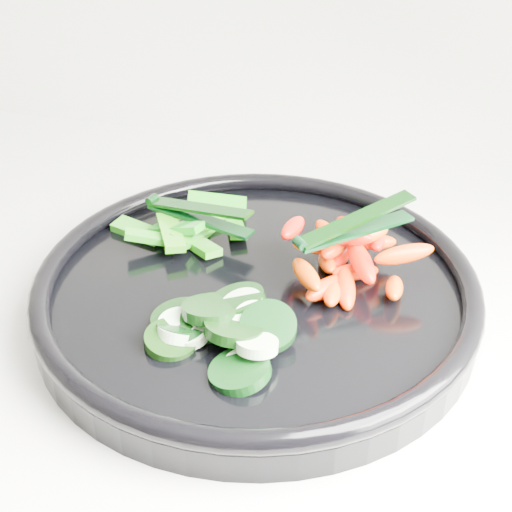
# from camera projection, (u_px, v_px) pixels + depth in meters

# --- Properties ---
(veggie_tray) EXTENTS (0.49, 0.49, 0.04)m
(veggie_tray) POSITION_uv_depth(u_px,v_px,m) (256.00, 290.00, 0.60)
(veggie_tray) COLOR black
(veggie_tray) RESTS_ON counter
(cucumber_pile) EXTENTS (0.13, 0.12, 0.04)m
(cucumber_pile) POSITION_uv_depth(u_px,v_px,m) (214.00, 326.00, 0.54)
(cucumber_pile) COLOR black
(cucumber_pile) RESTS_ON veggie_tray
(carrot_pile) EXTENTS (0.13, 0.16, 0.05)m
(carrot_pile) POSITION_uv_depth(u_px,v_px,m) (346.00, 257.00, 0.61)
(carrot_pile) COLOR red
(carrot_pile) RESTS_ON veggie_tray
(pepper_pile) EXTENTS (0.13, 0.11, 0.04)m
(pepper_pile) POSITION_uv_depth(u_px,v_px,m) (186.00, 229.00, 0.66)
(pepper_pile) COLOR #0E6A0A
(pepper_pile) RESTS_ON veggie_tray
(tong_carrot) EXTENTS (0.09, 0.09, 0.02)m
(tong_carrot) POSITION_uv_depth(u_px,v_px,m) (353.00, 226.00, 0.59)
(tong_carrot) COLOR black
(tong_carrot) RESTS_ON carrot_pile
(tong_pepper) EXTENTS (0.11, 0.05, 0.02)m
(tong_pepper) POSITION_uv_depth(u_px,v_px,m) (196.00, 212.00, 0.65)
(tong_pepper) COLOR black
(tong_pepper) RESTS_ON pepper_pile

